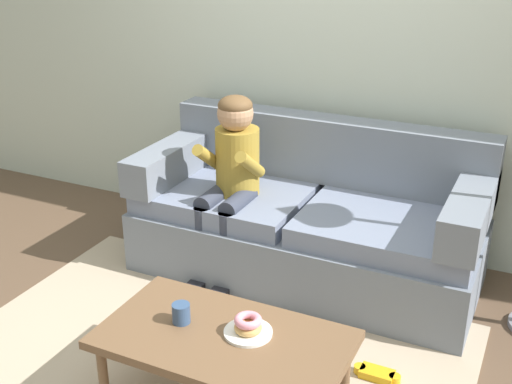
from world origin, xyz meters
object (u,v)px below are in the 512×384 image
Objects in this scene: coffee_table at (224,343)px; couch at (309,222)px; toy_controller at (377,375)px; mug at (181,313)px; person_child at (231,170)px; donut at (248,327)px.

couch is at bearing 95.07° from coffee_table.
couch is at bearing 117.62° from toy_controller.
coffee_table is at bearing -2.55° from mug.
person_child reaches higher than toy_controller.
toy_controller is (0.47, 0.42, -0.39)m from donut.
person_child is at bearing 106.24° from mug.
couch reaches higher than mug.
coffee_table is (0.12, -1.30, 0.01)m from couch.
coffee_table is 0.23m from mug.
coffee_table is 0.97× the size of person_child.
person_child reaches higher than coffee_table.
mug is at bearing -73.76° from person_child.
couch is 22.52× the size of mug.
person_child is (-0.42, -0.20, 0.34)m from couch.
donut is at bearing -80.76° from couch.
coffee_table is 8.88× the size of donut.
couch reaches higher than coffee_table.
person_child is at bearing 115.85° from coffee_table.
mug reaches higher than toy_controller.
person_child is at bearing 120.73° from donut.
donut is 0.31m from mug.
coffee_table is 0.13m from donut.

